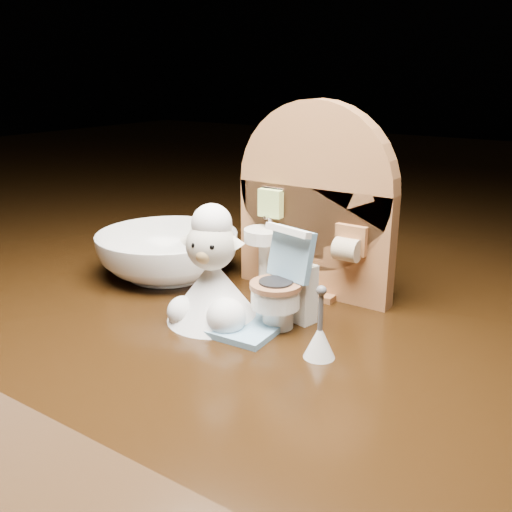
# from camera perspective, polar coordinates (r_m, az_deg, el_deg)

# --- Properties ---
(backdrop_panel) EXTENTS (0.13, 0.05, 0.15)m
(backdrop_panel) POSITION_cam_1_polar(r_m,az_deg,el_deg) (0.44, 5.74, 4.40)
(backdrop_panel) COLOR #9D6439
(backdrop_panel) RESTS_ON ground
(toy_toilet) EXTENTS (0.04, 0.05, 0.07)m
(toy_toilet) POSITION_cam_1_polar(r_m,az_deg,el_deg) (0.40, 2.94, -3.38)
(toy_toilet) COLOR white
(toy_toilet) RESTS_ON ground
(bath_mat) EXTENTS (0.06, 0.05, 0.00)m
(bath_mat) POSITION_cam_1_polar(r_m,az_deg,el_deg) (0.40, -1.80, -7.00)
(bath_mat) COLOR #78A8CB
(bath_mat) RESTS_ON ground
(toilet_brush) EXTENTS (0.02, 0.02, 0.05)m
(toilet_brush) POSITION_cam_1_polar(r_m,az_deg,el_deg) (0.36, 6.38, -8.23)
(toilet_brush) COLOR white
(toilet_brush) RESTS_ON ground
(plush_lamb) EXTENTS (0.07, 0.07, 0.09)m
(plush_lamb) POSITION_cam_1_polar(r_m,az_deg,el_deg) (0.40, -4.37, -2.50)
(plush_lamb) COLOR white
(plush_lamb) RESTS_ON ground
(ceramic_bowl) EXTENTS (0.13, 0.13, 0.04)m
(ceramic_bowl) POSITION_cam_1_polar(r_m,az_deg,el_deg) (0.50, -8.81, 0.19)
(ceramic_bowl) COLOR white
(ceramic_bowl) RESTS_ON ground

